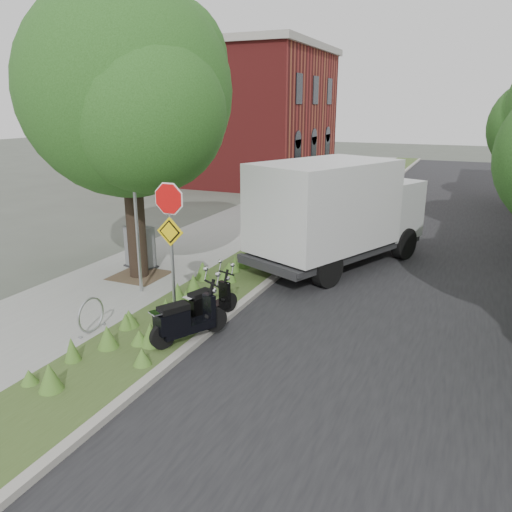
{
  "coord_description": "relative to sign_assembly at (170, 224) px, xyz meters",
  "views": [
    {
      "loc": [
        4.39,
        -8.05,
        4.72
      ],
      "look_at": [
        -0.18,
        2.3,
        1.3
      ],
      "focal_mm": 35.0,
      "sensor_mm": 36.0,
      "label": 1
    }
  ],
  "objects": [
    {
      "name": "ground",
      "position": [
        1.4,
        -0.58,
        -2.33
      ],
      "size": [
        120.0,
        120.0,
        0.0
      ],
      "primitive_type": "plane",
      "color": "#4C5147",
      "rests_on": "ground"
    },
    {
      "name": "sidewalk_near",
      "position": [
        -2.85,
        9.42,
        -2.27
      ],
      "size": [
        3.5,
        60.0,
        0.12
      ],
      "primitive_type": "cube",
      "color": "gray",
      "rests_on": "ground"
    },
    {
      "name": "verge",
      "position": [
        -0.1,
        9.42,
        -2.27
      ],
      "size": [
        2.0,
        60.0,
        0.12
      ],
      "primitive_type": "cube",
      "color": "#3A4E21",
      "rests_on": "ground"
    },
    {
      "name": "kerb_near",
      "position": [
        0.9,
        9.42,
        -2.26
      ],
      "size": [
        0.2,
        60.0,
        0.13
      ],
      "primitive_type": "cube",
      "color": "#9E9991",
      "rests_on": "ground"
    },
    {
      "name": "road",
      "position": [
        4.4,
        9.42,
        -2.32
      ],
      "size": [
        7.0,
        60.0,
        0.01
      ],
      "primitive_type": "cube",
      "color": "black",
      "rests_on": "ground"
    },
    {
      "name": "street_tree_main",
      "position": [
        -2.68,
        2.28,
        2.48
      ],
      "size": [
        6.21,
        5.54,
        7.66
      ],
      "color": "black",
      "rests_on": "ground"
    },
    {
      "name": "bare_post",
      "position": [
        -1.8,
        1.22,
        -0.21
      ],
      "size": [
        0.08,
        0.08,
        4.0
      ],
      "color": "#A5A8AD",
      "rests_on": "ground"
    },
    {
      "name": "bike_hoop",
      "position": [
        -1.3,
        -1.18,
        -1.83
      ],
      "size": [
        0.06,
        0.78,
        0.77
      ],
      "color": "#A5A8AD",
      "rests_on": "ground"
    },
    {
      "name": "sign_assembly",
      "position": [
        0.0,
        0.0,
        0.0
      ],
      "size": [
        0.94,
        0.08,
        3.22
      ],
      "color": "#A5A8AD",
      "rests_on": "ground"
    },
    {
      "name": "brick_building",
      "position": [
        -8.1,
        21.42,
        1.88
      ],
      "size": [
        9.4,
        10.4,
        8.3
      ],
      "color": "maroon",
      "rests_on": "ground"
    },
    {
      "name": "scooter_near",
      "position": [
        0.65,
        0.25,
        -1.84
      ],
      "size": [
        0.64,
        1.53,
        0.75
      ],
      "color": "black",
      "rests_on": "ground"
    },
    {
      "name": "scooter_far",
      "position": [
        0.71,
        -0.84,
        -1.8
      ],
      "size": [
        0.97,
        1.63,
        0.85
      ],
      "color": "black",
      "rests_on": "ground"
    },
    {
      "name": "box_truck",
      "position": [
        2.09,
        5.71,
        -0.54
      ],
      "size": [
        4.51,
        6.47,
        2.74
      ],
      "color": "#262628",
      "rests_on": "ground"
    },
    {
      "name": "utility_cabinet",
      "position": [
        -3.05,
        2.92,
        -1.62
      ],
      "size": [
        1.05,
        0.84,
        1.23
      ],
      "color": "#262628",
      "rests_on": "ground"
    }
  ]
}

